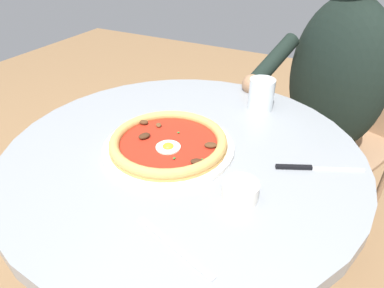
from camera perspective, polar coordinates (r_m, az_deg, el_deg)
dining_table at (r=0.95m, az=-1.40°, el=-8.34°), size 0.89×0.89×0.73m
pizza_on_plate at (r=0.84m, az=-3.97°, el=0.17°), size 0.33×0.33×0.04m
water_glass at (r=1.04m, az=11.55°, el=7.90°), size 0.08×0.08×0.09m
steak_knife at (r=0.82m, az=18.72°, el=-3.80°), size 0.09×0.19×0.01m
ramekin_capers at (r=0.70m, az=8.14°, el=-7.67°), size 0.08×0.08×0.04m
fork_utensil at (r=0.62m, az=-3.10°, el=-16.78°), size 0.07×0.18×0.00m
diner_person at (r=1.44m, az=21.29°, el=2.49°), size 0.47×0.49×1.19m
cafe_chair_diner at (r=1.56m, az=24.04°, el=3.48°), size 0.57×0.57×0.84m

